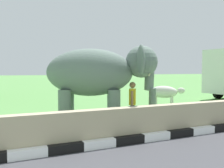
# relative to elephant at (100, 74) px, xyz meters

# --- Properties ---
(barrier_parapet) EXTENTS (28.00, 0.36, 1.00)m
(barrier_parapet) POSITION_rel_elephant_xyz_m (-1.74, -1.98, -1.45)
(barrier_parapet) COLOR tan
(barrier_parapet) RESTS_ON ground_plane
(elephant) EXTENTS (4.05, 3.16, 2.97)m
(elephant) POSITION_rel_elephant_xyz_m (0.00, 0.00, 0.00)
(elephant) COLOR slate
(elephant) RESTS_ON ground_plane
(person_handler) EXTENTS (0.42, 0.60, 1.66)m
(person_handler) POSITION_rel_elephant_xyz_m (1.13, -0.38, -1.02)
(person_handler) COLOR navy
(person_handler) RESTS_ON ground_plane
(cow_near) EXTENTS (1.60, 1.66, 1.23)m
(cow_near) POSITION_rel_elephant_xyz_m (4.90, 2.77, -1.08)
(cow_near) COLOR beige
(cow_near) RESTS_ON ground_plane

